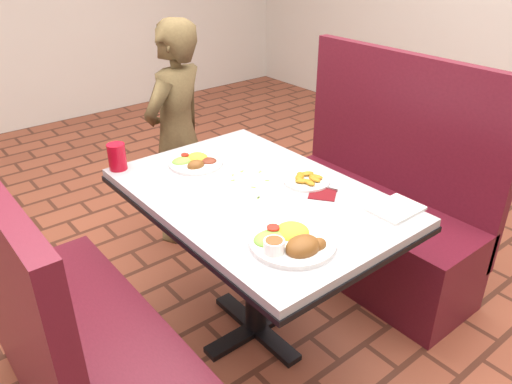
% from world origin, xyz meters
% --- Properties ---
extents(dining_table, '(0.81, 1.21, 0.75)m').
position_xyz_m(dining_table, '(0.00, 0.00, 0.65)').
color(dining_table, '#A8AAAD').
rests_on(dining_table, ground).
extents(booth_bench_left, '(0.47, 1.20, 1.17)m').
position_xyz_m(booth_bench_left, '(-0.80, 0.00, 0.33)').
color(booth_bench_left, maroon).
rests_on(booth_bench_left, ground).
extents(booth_bench_right, '(0.47, 1.20, 1.17)m').
position_xyz_m(booth_bench_right, '(0.80, 0.00, 0.33)').
color(booth_bench_right, maroon).
rests_on(booth_bench_right, ground).
extents(diner_person, '(0.56, 0.47, 1.30)m').
position_xyz_m(diner_person, '(0.20, 0.96, 0.65)').
color(diner_person, brown).
rests_on(diner_person, ground).
extents(near_dinner_plate, '(0.30, 0.30, 0.09)m').
position_xyz_m(near_dinner_plate, '(-0.15, -0.38, 0.78)').
color(near_dinner_plate, white).
rests_on(near_dinner_plate, dining_table).
extents(far_dinner_plate, '(0.24, 0.24, 0.06)m').
position_xyz_m(far_dinner_plate, '(-0.04, 0.38, 0.77)').
color(far_dinner_plate, white).
rests_on(far_dinner_plate, dining_table).
extents(plantain_plate, '(0.19, 0.19, 0.03)m').
position_xyz_m(plantain_plate, '(0.22, -0.07, 0.76)').
color(plantain_plate, white).
rests_on(plantain_plate, dining_table).
extents(maroon_napkin, '(0.15, 0.15, 0.00)m').
position_xyz_m(maroon_napkin, '(0.20, -0.19, 0.75)').
color(maroon_napkin, '#5E0E13').
rests_on(maroon_napkin, dining_table).
extents(spoon_utensil, '(0.05, 0.12, 0.00)m').
position_xyz_m(spoon_utensil, '(0.24, -0.15, 0.75)').
color(spoon_utensil, silver).
rests_on(spoon_utensil, dining_table).
extents(red_tumbler, '(0.08, 0.08, 0.12)m').
position_xyz_m(red_tumbler, '(-0.34, 0.56, 0.81)').
color(red_tumbler, '#B00B1D').
rests_on(red_tumbler, dining_table).
extents(paper_napkin, '(0.20, 0.15, 0.01)m').
position_xyz_m(paper_napkin, '(0.32, -0.45, 0.76)').
color(paper_napkin, white).
rests_on(paper_napkin, dining_table).
extents(knife_utensil, '(0.05, 0.18, 0.00)m').
position_xyz_m(knife_utensil, '(-0.08, -0.39, 0.76)').
color(knife_utensil, '#BBBBC0').
rests_on(knife_utensil, dining_table).
extents(fork_utensil, '(0.04, 0.13, 0.00)m').
position_xyz_m(fork_utensil, '(-0.14, -0.38, 0.76)').
color(fork_utensil, silver).
rests_on(fork_utensil, dining_table).
extents(lettuce_shreds, '(0.28, 0.32, 0.00)m').
position_xyz_m(lettuce_shreds, '(0.04, 0.06, 0.75)').
color(lettuce_shreds, '#8CB247').
rests_on(lettuce_shreds, dining_table).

